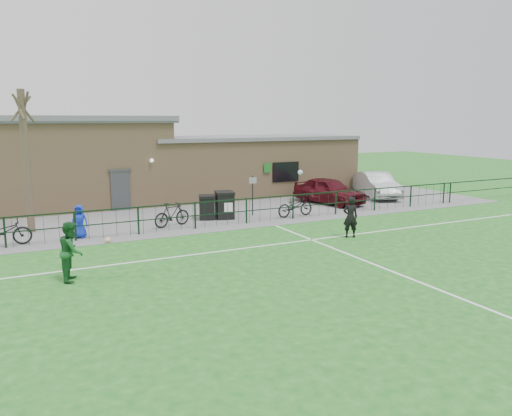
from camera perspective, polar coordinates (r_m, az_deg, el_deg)
name	(u,v)px	position (r m, az deg, el deg)	size (l,w,h in m)	color
ground	(327,274)	(15.92, 8.12, -7.47)	(90.00, 90.00, 0.00)	#1B5C1B
paving_strip	(187,207)	(27.78, -7.84, 0.14)	(34.00, 13.00, 0.02)	slate
pitch_line_touch	(228,226)	(22.54, -3.18, -2.12)	(28.00, 0.10, 0.01)	white
pitch_line_mid	(268,245)	(19.21, 1.33, -4.28)	(28.00, 0.10, 0.01)	white
pitch_line_perp	(377,266)	(17.09, 13.69, -6.41)	(0.10, 16.00, 0.01)	white
perimeter_fence	(226,213)	(22.61, -3.39, -0.55)	(28.00, 0.10, 1.20)	black
bare_tree	(26,162)	(23.03, -24.77, 4.76)	(0.30, 0.30, 6.00)	#443729
wheelie_bin_left	(207,208)	(24.10, -5.64, -0.01)	(0.71, 0.81, 1.08)	black
wheelie_bin_right	(225,206)	(24.21, -3.61, 0.26)	(0.82, 0.93, 1.24)	black
sign_post	(253,195)	(24.89, -0.40, 1.44)	(0.06, 0.06, 2.00)	black
car_maroon	(329,191)	(28.68, 8.34, 1.98)	(1.77, 4.40, 1.50)	#460C14
car_silver	(377,185)	(31.61, 13.61, 2.59)	(1.62, 4.65, 1.53)	#9EA0A6
bicycle_c	(2,232)	(21.21, -27.01, -2.46)	(0.72, 2.07, 1.09)	black
bicycle_d	(172,215)	(22.64, -9.58, -0.74)	(0.51, 1.82, 1.09)	black
bicycle_e	(295,206)	(24.72, 4.50, 0.24)	(0.70, 2.02, 1.06)	black
spectator_child	(80,221)	(21.40, -19.52, -1.45)	(0.67, 0.43, 1.36)	#142DC3
goalkeeper_kick	(349,216)	(20.71, 10.59, -0.88)	(1.29, 3.03, 2.58)	black
outfield_player	(71,251)	(15.92, -20.35, -4.65)	(0.87, 0.68, 1.80)	#164F21
ball_ground	(108,240)	(20.35, -16.58, -3.54)	(0.24, 0.24, 0.24)	white
clubhouse	(156,163)	(30.09, -11.38, 5.06)	(24.25, 5.40, 4.96)	tan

